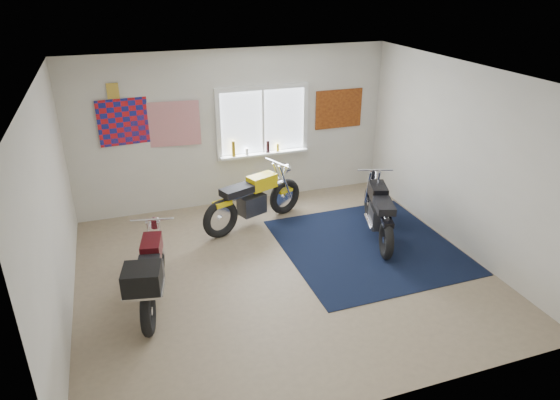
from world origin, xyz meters
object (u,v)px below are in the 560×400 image
object	(u,v)px
yellow_triumph	(254,200)
maroon_tourer	(151,274)
black_chrome_bike	(378,212)
navy_rug	(367,246)

from	to	relation	value
yellow_triumph	maroon_tourer	size ratio (longest dim) A/B	1.01
maroon_tourer	yellow_triumph	bearing A→B (deg)	-34.30
yellow_triumph	maroon_tourer	distance (m)	2.52
black_chrome_bike	maroon_tourer	size ratio (longest dim) A/B	0.99
navy_rug	black_chrome_bike	xyz separation A→B (m)	(0.28, 0.24, 0.41)
black_chrome_bike	maroon_tourer	xyz separation A→B (m)	(-3.53, -0.72, 0.07)
navy_rug	yellow_triumph	size ratio (longest dim) A/B	1.40
navy_rug	yellow_triumph	world-z (taller)	yellow_triumph
black_chrome_bike	maroon_tourer	world-z (taller)	black_chrome_bike
navy_rug	yellow_triumph	distance (m)	1.96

